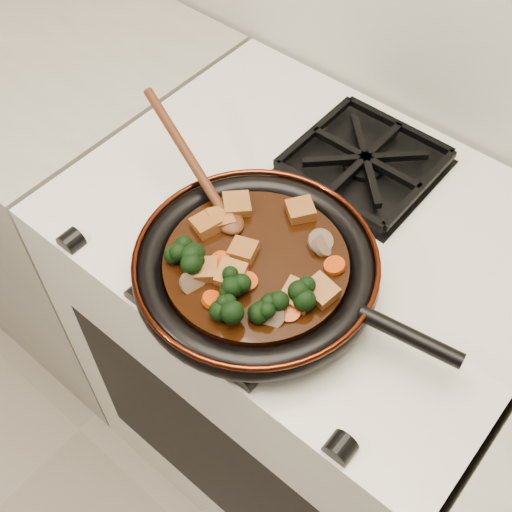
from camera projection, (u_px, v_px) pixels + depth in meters
The scene contains 30 objects.
stove at pixel (298, 354), 1.37m from camera, with size 0.76×0.60×0.90m, color silver.
burner_grate_front at pixel (257, 266), 0.93m from camera, with size 0.23×0.23×0.03m, color black, non-canonical shape.
burner_grate_back at pixel (365, 162), 1.06m from camera, with size 0.23×0.23×0.03m, color black, non-canonical shape.
skillet at pixel (257, 268), 0.90m from camera, with size 0.47×0.35×0.05m.
braising_sauce at pixel (256, 265), 0.89m from camera, with size 0.26×0.26×0.02m, color black.
tofu_cube_0 at pixel (206, 225), 0.91m from camera, with size 0.04×0.04×0.02m, color #935622.
tofu_cube_1 at pixel (321, 291), 0.84m from camera, with size 0.04×0.03×0.02m, color #935622.
tofu_cube_2 at pixel (236, 205), 0.94m from camera, with size 0.04×0.04×0.02m, color #935622.
tofu_cube_3 at pixel (243, 251), 0.89m from camera, with size 0.03×0.04×0.02m, color #935622.
tofu_cube_4 at pixel (231, 275), 0.86m from camera, with size 0.04×0.04×0.02m, color #935622.
tofu_cube_5 at pixel (205, 270), 0.87m from camera, with size 0.03×0.03×0.02m, color #935622.
tofu_cube_6 at pixel (301, 211), 0.93m from camera, with size 0.04×0.04×0.02m, color #935622.
tofu_cube_7 at pixel (297, 296), 0.84m from camera, with size 0.04×0.04×0.02m, color #935622.
tofu_cube_8 at pixel (221, 219), 0.92m from camera, with size 0.03×0.03×0.02m, color #935622.
broccoli_floret_0 at pixel (193, 265), 0.86m from camera, with size 0.06×0.06×0.06m, color black, non-canonical shape.
broccoli_floret_1 at pixel (305, 298), 0.83m from camera, with size 0.06×0.06×0.05m, color black, non-canonical shape.
broccoli_floret_2 at pixel (234, 287), 0.85m from camera, with size 0.06×0.06×0.05m, color black, non-canonical shape.
broccoli_floret_3 at pixel (232, 310), 0.82m from camera, with size 0.06×0.06×0.06m, color black, non-canonical shape.
broccoli_floret_4 at pixel (188, 255), 0.88m from camera, with size 0.06×0.06×0.05m, color black, non-canonical shape.
broccoli_floret_5 at pixel (270, 311), 0.82m from camera, with size 0.06×0.06×0.05m, color black, non-canonical shape.
carrot_coin_0 at pixel (247, 281), 0.86m from camera, with size 0.03×0.03×0.01m, color #C53805.
carrot_coin_1 at pixel (289, 311), 0.83m from camera, with size 0.03×0.03×0.01m, color #C53805.
carrot_coin_2 at pixel (335, 265), 0.87m from camera, with size 0.03×0.03×0.01m, color #C53805.
carrot_coin_3 at pixel (213, 300), 0.84m from camera, with size 0.03×0.03×0.01m, color #C53805.
carrot_coin_4 at pixel (220, 261), 0.88m from camera, with size 0.03×0.03×0.01m, color #C53805.
mushroom_slice_0 at pixel (271, 315), 0.82m from camera, with size 0.04×0.04×0.01m, color brown.
mushroom_slice_1 at pixel (322, 246), 0.89m from camera, with size 0.03×0.03×0.01m, color brown.
mushroom_slice_2 at pixel (320, 241), 0.90m from camera, with size 0.04×0.04×0.01m, color brown.
mushroom_slice_3 at pixel (192, 282), 0.85m from camera, with size 0.03×0.03×0.01m, color brown.
wooden_spoon at pixel (204, 181), 0.94m from camera, with size 0.16×0.08×0.25m.
Camera 1 is at (0.35, 1.13, 1.67)m, focal length 45.00 mm.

